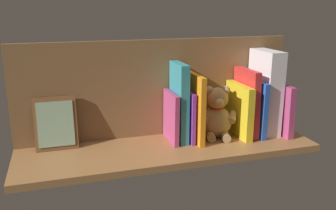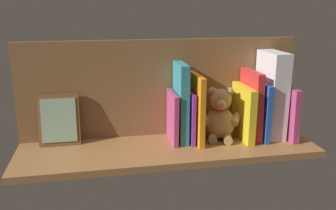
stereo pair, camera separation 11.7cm
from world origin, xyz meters
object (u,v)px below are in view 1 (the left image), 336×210
Objects in this scene: book_0 at (277,108)px; teddy_bear at (217,115)px; picture_frame_leaning at (56,124)px; dictionary_thick_white at (265,92)px.

book_0 is 23.31cm from teddy_bear.
picture_frame_leaning is at bearing -4.89° from book_0.
teddy_bear is at bearing -3.37° from book_0.
book_0 is at bearing -169.12° from teddy_bear.
book_0 is 1.00× the size of teddy_bear.
book_0 is 7.65cm from dictionary_thick_white.
teddy_bear is 1.06× the size of picture_frame_leaning.
picture_frame_leaning is (72.36, -5.17, -6.44)cm from dictionary_thick_white.
dictionary_thick_white is (4.76, -1.42, 5.81)cm from book_0.
picture_frame_leaning is at bearing -4.08° from dictionary_thick_white.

